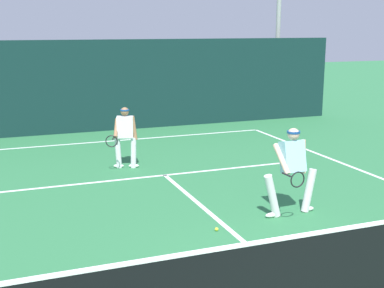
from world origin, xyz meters
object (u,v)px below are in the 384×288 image
at_px(tennis_ball, 217,229).
at_px(tennis_ball_extra, 341,246).
at_px(light_pole, 279,9).
at_px(player_far, 125,135).
at_px(player_near, 292,168).

distance_m(tennis_ball, tennis_ball_extra, 2.10).
bearing_deg(light_pole, player_far, -142.19).
bearing_deg(light_pole, player_near, -118.35).
relative_size(player_near, tennis_ball, 25.39).
distance_m(player_near, light_pole, 12.27).
height_order(player_near, light_pole, light_pole).
height_order(player_far, light_pole, light_pole).
height_order(tennis_ball, light_pole, light_pole).
relative_size(player_far, tennis_ball_extra, 23.43).
xyz_separation_m(player_near, light_pole, (5.61, 10.40, 3.27)).
height_order(tennis_ball_extra, light_pole, light_pole).
height_order(player_far, tennis_ball_extra, player_far).
bearing_deg(light_pole, tennis_ball, -124.21).
bearing_deg(tennis_ball_extra, tennis_ball, 139.69).
height_order(player_near, player_far, player_near).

